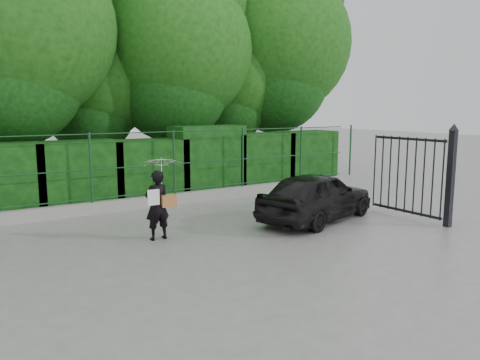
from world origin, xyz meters
TOP-DOWN VIEW (x-y plane):
  - ground at (0.00, 0.00)m, footprint 80.00×80.00m
  - kerb at (0.00, 4.50)m, footprint 14.00×0.25m
  - fence at (0.22, 4.50)m, footprint 14.13×0.06m
  - hedge at (0.08, 5.50)m, footprint 14.20×1.20m
  - trees at (1.14, 7.74)m, footprint 17.10×6.15m
  - gate at (4.60, -0.72)m, footprint 0.22×2.33m
  - woman at (-1.31, 1.46)m, footprint 0.88×0.90m
  - car at (2.49, 0.90)m, footprint 3.78×2.35m

SIDE VIEW (x-z plane):
  - ground at x=0.00m, z-range 0.00..0.00m
  - kerb at x=0.00m, z-range 0.00..0.30m
  - car at x=2.49m, z-range 0.00..1.20m
  - hedge at x=0.08m, z-range -0.13..2.02m
  - woman at x=-1.31m, z-range 0.28..1.98m
  - gate at x=4.60m, z-range 0.01..2.37m
  - fence at x=0.22m, z-range 0.30..2.10m
  - trees at x=1.14m, z-range 0.58..8.66m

